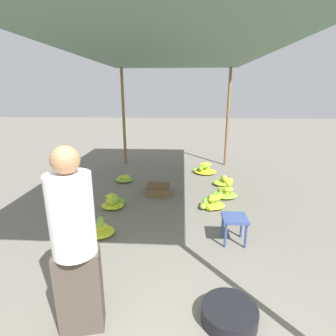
{
  "coord_description": "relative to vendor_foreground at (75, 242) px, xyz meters",
  "views": [
    {
      "loc": [
        0.21,
        -1.3,
        2.06
      ],
      "look_at": [
        0.0,
        2.52,
        0.93
      ],
      "focal_mm": 28.0,
      "sensor_mm": 36.0,
      "label": 1
    }
  ],
  "objects": [
    {
      "name": "basin_black",
      "position": [
        1.33,
        0.13,
        -0.79
      ],
      "size": [
        0.52,
        0.52,
        0.16
      ],
      "color": "black",
      "rests_on": "ground"
    },
    {
      "name": "vendor_foreground",
      "position": [
        0.0,
        0.0,
        0.0
      ],
      "size": [
        0.43,
        0.43,
        1.68
      ],
      "color": "#4C4238",
      "rests_on": "ground"
    },
    {
      "name": "banana_pile_right_1",
      "position": [
        1.46,
        4.74,
        -0.76
      ],
      "size": [
        0.62,
        0.53,
        0.3
      ],
      "color": "#CBD628",
      "rests_on": "ground"
    },
    {
      "name": "canopy_tarp",
      "position": [
        0.66,
        2.68,
        1.82
      ],
      "size": [
        3.32,
        6.22,
        0.04
      ],
      "primitive_type": "cube",
      "color": "#567A60",
      "rests_on": "canopy_post_front_left"
    },
    {
      "name": "banana_pile_left_2",
      "position": [
        -0.37,
        2.52,
        -0.76
      ],
      "size": [
        0.42,
        0.41,
        0.27
      ],
      "color": "#83B935",
      "rests_on": "ground"
    },
    {
      "name": "banana_pile_left_0",
      "position": [
        -0.51,
        3.96,
        -0.8
      ],
      "size": [
        0.43,
        0.37,
        0.16
      ],
      "color": "yellow",
      "rests_on": "ground"
    },
    {
      "name": "banana_pile_right_3",
      "position": [
        1.74,
        3.15,
        -0.79
      ],
      "size": [
        0.5,
        0.46,
        0.23
      ],
      "color": "#9FC430",
      "rests_on": "ground"
    },
    {
      "name": "banana_pile_right_2",
      "position": [
        1.85,
        3.86,
        -0.79
      ],
      "size": [
        0.5,
        0.46,
        0.22
      ],
      "color": "#9BC230",
      "rests_on": "ground"
    },
    {
      "name": "stool",
      "position": [
        1.61,
        1.49,
        -0.55
      ],
      "size": [
        0.34,
        0.34,
        0.39
      ],
      "color": "#384C84",
      "rests_on": "ground"
    },
    {
      "name": "crate_near",
      "position": [
        0.38,
        3.26,
        -0.78
      ],
      "size": [
        0.47,
        0.47,
        0.18
      ],
      "color": "brown",
      "rests_on": "ground"
    },
    {
      "name": "canopy_post_back_left",
      "position": [
        -0.8,
        5.59,
        0.46
      ],
      "size": [
        0.08,
        0.08,
        2.67
      ],
      "primitive_type": "cylinder",
      "color": "olive",
      "rests_on": "ground"
    },
    {
      "name": "banana_pile_right_0",
      "position": [
        1.41,
        2.63,
        -0.79
      ],
      "size": [
        0.5,
        0.47,
        0.26
      ],
      "color": "#83B935",
      "rests_on": "ground"
    },
    {
      "name": "banana_pile_left_1",
      "position": [
        -0.35,
        1.57,
        -0.78
      ],
      "size": [
        0.46,
        0.41,
        0.28
      ],
      "color": "#C1D22A",
      "rests_on": "ground"
    },
    {
      "name": "canopy_post_back_right",
      "position": [
        2.11,
        5.59,
        0.46
      ],
      "size": [
        0.08,
        0.08,
        2.67
      ],
      "primitive_type": "cylinder",
      "color": "olive",
      "rests_on": "ground"
    }
  ]
}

